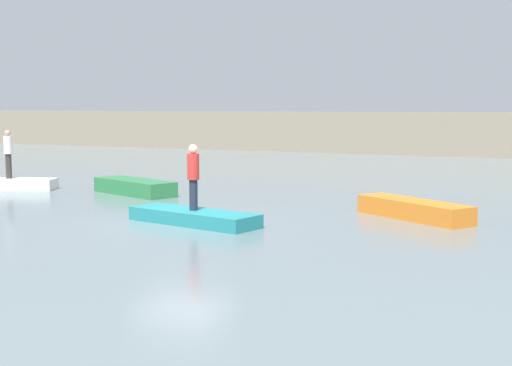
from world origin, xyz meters
TOP-DOWN VIEW (x-y plane):
  - ground_plane at (0.00, 0.00)m, footprint 120.00×120.00m
  - embankment_wall at (0.00, 29.21)m, footprint 80.00×1.20m
  - rowboat_white at (-9.91, 3.93)m, footprint 3.61×2.09m
  - rowboat_green at (-4.74, 4.66)m, footprint 3.73×2.34m
  - rowboat_teal at (0.36, 0.02)m, footprint 3.97×1.94m
  - rowboat_orange at (5.51, 3.35)m, footprint 3.60×2.81m
  - person_red_shirt at (0.36, 0.02)m, footprint 0.32×0.32m
  - person_white_shirt at (-9.91, 3.93)m, footprint 0.32×0.32m

SIDE VIEW (x-z plane):
  - ground_plane at x=0.00m, z-range 0.00..0.00m
  - rowboat_teal at x=0.36m, z-range 0.00..0.36m
  - rowboat_white at x=-9.91m, z-range 0.00..0.41m
  - rowboat_orange at x=5.51m, z-range 0.00..0.52m
  - rowboat_green at x=-4.74m, z-range 0.00..0.53m
  - person_red_shirt at x=0.36m, z-range 0.47..2.23m
  - embankment_wall at x=0.00m, z-range 0.00..2.74m
  - person_white_shirt at x=-9.91m, z-range 0.51..2.34m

